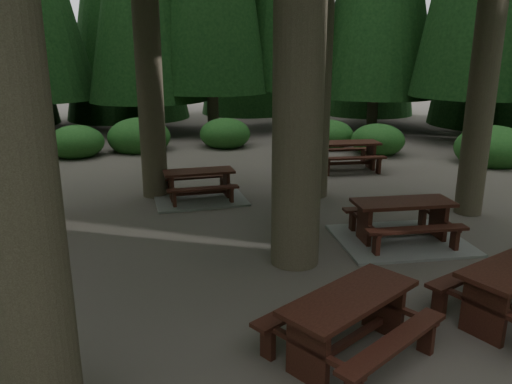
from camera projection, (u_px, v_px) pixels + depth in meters
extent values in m
plane|color=#4E4640|center=(253.00, 270.00, 8.52)|extent=(80.00, 80.00, 0.00)
cube|color=gray|center=(400.00, 240.00, 9.80)|extent=(2.56, 2.17, 0.05)
cube|color=black|center=(403.00, 203.00, 9.59)|extent=(1.96, 0.86, 0.06)
cube|color=black|center=(389.00, 208.00, 10.28)|extent=(1.93, 0.38, 0.05)
cube|color=black|center=(417.00, 229.00, 9.07)|extent=(1.93, 0.38, 0.05)
cube|color=black|center=(364.00, 225.00, 9.59)|extent=(0.12, 0.59, 0.77)
cube|color=black|center=(364.00, 222.00, 9.57)|extent=(0.18, 1.54, 0.06)
cube|color=black|center=(438.00, 221.00, 9.82)|extent=(0.12, 0.59, 0.77)
cube|color=black|center=(439.00, 218.00, 9.80)|extent=(0.18, 1.54, 0.06)
cube|color=black|center=(401.00, 232.00, 9.76)|extent=(1.60, 0.18, 0.09)
cube|color=black|center=(5.00, 260.00, 7.86)|extent=(1.06, 1.65, 0.05)
cube|color=black|center=(8.00, 245.00, 8.69)|extent=(0.51, 0.33, 0.70)
cube|color=black|center=(8.00, 242.00, 8.68)|extent=(1.27, 0.75, 0.06)
cube|color=gray|center=(200.00, 198.00, 12.54)|extent=(2.30, 1.93, 0.05)
cube|color=black|center=(199.00, 172.00, 12.35)|extent=(1.76, 0.76, 0.06)
cube|color=black|center=(196.00, 177.00, 12.96)|extent=(1.73, 0.33, 0.05)
cube|color=black|center=(203.00, 189.00, 11.90)|extent=(1.73, 0.33, 0.05)
cube|color=black|center=(172.00, 188.00, 12.28)|extent=(0.10, 0.53, 0.69)
cube|color=black|center=(172.00, 186.00, 12.26)|extent=(0.15, 1.39, 0.06)
cube|color=black|center=(226.00, 184.00, 12.63)|extent=(0.10, 0.53, 0.69)
cube|color=black|center=(226.00, 182.00, 12.61)|extent=(0.15, 1.39, 0.06)
cube|color=black|center=(200.00, 193.00, 12.50)|extent=(1.44, 0.15, 0.08)
cube|color=black|center=(347.00, 143.00, 15.46)|extent=(2.05, 0.91, 0.07)
cube|color=black|center=(340.00, 150.00, 16.18)|extent=(2.02, 0.41, 0.06)
cube|color=black|center=(354.00, 158.00, 14.91)|extent=(2.02, 0.41, 0.06)
cube|color=black|center=(321.00, 158.00, 15.46)|extent=(0.13, 0.62, 0.80)
cube|color=black|center=(321.00, 155.00, 15.44)|extent=(0.20, 1.62, 0.07)
cube|color=black|center=(371.00, 156.00, 15.69)|extent=(0.13, 0.62, 0.80)
cube|color=black|center=(371.00, 154.00, 15.67)|extent=(0.20, 1.62, 0.07)
cube|color=black|center=(346.00, 163.00, 15.63)|extent=(1.67, 0.20, 0.09)
cube|color=black|center=(350.00, 297.00, 5.95)|extent=(2.00, 1.60, 0.06)
cube|color=black|center=(309.00, 302.00, 6.48)|extent=(1.76, 1.20, 0.05)
cube|color=black|center=(395.00, 342.00, 5.60)|extent=(1.76, 1.20, 0.05)
cube|color=black|center=(308.00, 352.00, 5.56)|extent=(0.37, 0.54, 0.76)
cube|color=black|center=(308.00, 348.00, 5.55)|extent=(0.85, 1.35, 0.06)
cube|color=black|center=(383.00, 306.00, 6.56)|extent=(0.37, 0.54, 0.76)
cube|color=black|center=(384.00, 302.00, 6.54)|extent=(0.85, 1.35, 0.06)
cube|color=black|center=(348.00, 341.00, 6.11)|extent=(1.39, 0.88, 0.08)
cube|color=black|center=(474.00, 271.00, 7.34)|extent=(1.91, 0.99, 0.05)
cube|color=black|center=(484.00, 311.00, 6.42)|extent=(0.31, 0.58, 0.78)
cube|color=black|center=(484.00, 306.00, 6.41)|extent=(0.67, 1.49, 0.07)
ellipsoid|color=#235E20|center=(492.00, 151.00, 16.41)|extent=(2.42, 2.42, 1.49)
ellipsoid|color=#235E20|center=(378.00, 143.00, 17.89)|extent=(1.90, 1.90, 1.17)
ellipsoid|color=#235E20|center=(329.00, 137.00, 19.01)|extent=(1.84, 1.84, 1.13)
ellipsoid|color=#235E20|center=(225.00, 136.00, 19.24)|extent=(1.95, 1.95, 1.20)
ellipsoid|color=#235E20|center=(139.00, 140.00, 18.53)|extent=(2.31, 2.31, 1.42)
ellipsoid|color=#235E20|center=(76.00, 145.00, 17.48)|extent=(1.93, 1.93, 1.19)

